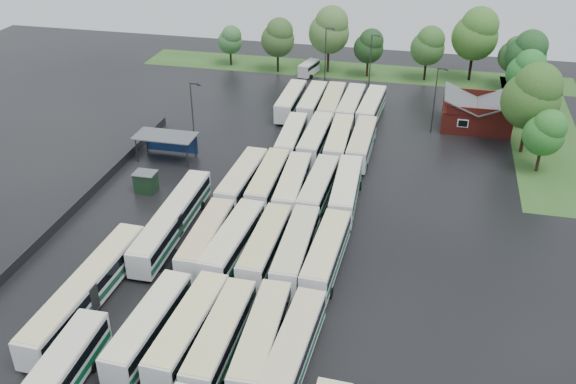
# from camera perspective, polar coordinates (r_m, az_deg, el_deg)

# --- Properties ---
(ground) EXTENTS (160.00, 160.00, 0.00)m
(ground) POSITION_cam_1_polar(r_m,az_deg,el_deg) (66.50, -4.06, -6.61)
(ground) COLOR black
(ground) RESTS_ON ground
(brick_building) EXTENTS (10.07, 8.60, 5.39)m
(brick_building) POSITION_cam_1_polar(r_m,az_deg,el_deg) (101.37, 16.39, 6.57)
(brick_building) COLOR maroon
(brick_building) RESTS_ON ground
(wash_shed) EXTENTS (8.20, 4.20, 3.58)m
(wash_shed) POSITION_cam_1_polar(r_m,az_deg,el_deg) (88.44, -10.74, 4.73)
(wash_shed) COLOR #2D2D30
(wash_shed) RESTS_ON ground
(utility_hut) EXTENTS (2.70, 2.20, 2.62)m
(utility_hut) POSITION_cam_1_polar(r_m,az_deg,el_deg) (81.13, -12.52, 0.89)
(utility_hut) COLOR black
(utility_hut) RESTS_ON ground
(grass_strip_north) EXTENTS (80.00, 10.00, 0.01)m
(grass_strip_north) POSITION_cam_1_polar(r_m,az_deg,el_deg) (123.35, 5.68, 10.67)
(grass_strip_north) COLOR #2E571F
(grass_strip_north) RESTS_ON ground
(grass_strip_east) EXTENTS (10.00, 50.00, 0.01)m
(grass_strip_east) POSITION_cam_1_polar(r_m,az_deg,el_deg) (103.28, 21.77, 4.93)
(grass_strip_east) COLOR #2E571F
(grass_strip_east) RESTS_ON ground
(west_fence) EXTENTS (0.10, 50.00, 1.20)m
(west_fence) POSITION_cam_1_polar(r_m,az_deg,el_deg) (80.62, -17.67, -0.63)
(west_fence) COLOR #2D2D30
(west_fence) RESTS_ON ground
(bus_r1c0) EXTENTS (3.24, 12.53, 3.45)m
(bus_r1c0) POSITION_cam_1_polar(r_m,az_deg,el_deg) (57.47, -12.23, -11.58)
(bus_r1c0) COLOR silver
(bus_r1c0) RESTS_ON ground
(bus_r1c1) EXTENTS (3.25, 12.82, 3.54)m
(bus_r1c1) POSITION_cam_1_polar(r_m,az_deg,el_deg) (56.49, -8.82, -11.96)
(bus_r1c1) COLOR silver
(bus_r1c1) RESTS_ON ground
(bus_r1c2) EXTENTS (2.74, 12.57, 3.50)m
(bus_r1c2) POSITION_cam_1_polar(r_m,az_deg,el_deg) (55.46, -5.98, -12.69)
(bus_r1c2) COLOR silver
(bus_r1c2) RESTS_ON ground
(bus_r1c3) EXTENTS (3.12, 12.73, 3.52)m
(bus_r1c3) POSITION_cam_1_polar(r_m,az_deg,el_deg) (54.97, -2.36, -12.96)
(bus_r1c3) COLOR silver
(bus_r1c3) RESTS_ON ground
(bus_r1c4) EXTENTS (3.14, 12.44, 3.43)m
(bus_r1c4) POSITION_cam_1_polar(r_m,az_deg,el_deg) (54.31, 0.55, -13.63)
(bus_r1c4) COLOR silver
(bus_r1c4) RESTS_ON ground
(bus_r2c0) EXTENTS (2.87, 12.42, 3.44)m
(bus_r2c0) POSITION_cam_1_polar(r_m,az_deg,el_deg) (67.66, -7.27, -4.16)
(bus_r2c0) COLOR silver
(bus_r2c0) RESTS_ON ground
(bus_r2c1) EXTENTS (3.39, 13.02, 3.59)m
(bus_r2c1) POSITION_cam_1_polar(r_m,az_deg,el_deg) (66.74, -4.90, -4.44)
(bus_r2c1) COLOR silver
(bus_r2c1) RESTS_ON ground
(bus_r2c2) EXTENTS (2.74, 12.62, 3.51)m
(bus_r2c2) POSITION_cam_1_polar(r_m,az_deg,el_deg) (65.98, -2.04, -4.82)
(bus_r2c2) COLOR silver
(bus_r2c2) RESTS_ON ground
(bus_r2c3) EXTENTS (3.03, 12.97, 3.60)m
(bus_r2c3) POSITION_cam_1_polar(r_m,az_deg,el_deg) (65.35, 0.70, -5.13)
(bus_r2c3) COLOR silver
(bus_r2c3) RESTS_ON ground
(bus_r2c4) EXTENTS (3.12, 12.99, 3.59)m
(bus_r2c4) POSITION_cam_1_polar(r_m,az_deg,el_deg) (64.78, 3.43, -5.53)
(bus_r2c4) COLOR silver
(bus_r2c4) RESTS_ON ground
(bus_r3c0) EXTENTS (3.07, 12.83, 3.55)m
(bus_r3c0) POSITION_cam_1_polar(r_m,az_deg,el_deg) (78.48, -4.07, 1.08)
(bus_r3c0) COLOR silver
(bus_r3c0) RESTS_ON ground
(bus_r3c1) EXTENTS (2.91, 12.72, 3.53)m
(bus_r3c1) POSITION_cam_1_polar(r_m,az_deg,el_deg) (78.09, -1.77, 0.98)
(bus_r3c1) COLOR silver
(bus_r3c1) RESTS_ON ground
(bus_r3c2) EXTENTS (3.32, 12.85, 3.54)m
(bus_r3c2) POSITION_cam_1_polar(r_m,az_deg,el_deg) (76.99, 0.42, 0.57)
(bus_r3c2) COLOR silver
(bus_r3c2) RESTS_ON ground
(bus_r3c3) EXTENTS (2.97, 12.62, 3.50)m
(bus_r3c3) POSITION_cam_1_polar(r_m,az_deg,el_deg) (76.62, 2.72, 0.36)
(bus_r3c3) COLOR silver
(bus_r3c3) RESTS_ON ground
(bus_r3c4) EXTENTS (3.29, 13.02, 3.60)m
(bus_r3c4) POSITION_cam_1_polar(r_m,az_deg,el_deg) (76.30, 5.17, 0.18)
(bus_r3c4) COLOR silver
(bus_r3c4) RESTS_ON ground
(bus_r4c1) EXTENTS (3.15, 12.40, 3.42)m
(bus_r4c1) POSITION_cam_1_polar(r_m,az_deg,el_deg) (89.49, 0.31, 4.79)
(bus_r4c1) COLOR silver
(bus_r4c1) RESTS_ON ground
(bus_r4c2) EXTENTS (2.81, 12.92, 3.59)m
(bus_r4c2) POSITION_cam_1_polar(r_m,az_deg,el_deg) (89.11, 2.46, 4.72)
(bus_r4c2) COLOR silver
(bus_r4c2) RESTS_ON ground
(bus_r4c3) EXTENTS (3.15, 12.90, 3.57)m
(bus_r4c3) POSITION_cam_1_polar(r_m,az_deg,el_deg) (88.62, 4.54, 4.50)
(bus_r4c3) COLOR silver
(bus_r4c3) RESTS_ON ground
(bus_r4c4) EXTENTS (2.77, 12.76, 3.55)m
(bus_r4c4) POSITION_cam_1_polar(r_m,az_deg,el_deg) (88.44, 6.57, 4.33)
(bus_r4c4) COLOR silver
(bus_r4c4) RESTS_ON ground
(bus_r5c0) EXTENTS (2.77, 12.45, 3.46)m
(bus_r5c0) POSITION_cam_1_polar(r_m,az_deg,el_deg) (102.66, 0.25, 8.09)
(bus_r5c0) COLOR silver
(bus_r5c0) RESTS_ON ground
(bus_r5c1) EXTENTS (2.71, 12.45, 3.46)m
(bus_r5c1) POSITION_cam_1_polar(r_m,az_deg,el_deg) (102.11, 2.17, 7.95)
(bus_r5c1) COLOR silver
(bus_r5c1) RESTS_ON ground
(bus_r5c2) EXTENTS (3.03, 13.01, 3.61)m
(bus_r5c2) POSITION_cam_1_polar(r_m,az_deg,el_deg) (101.23, 3.90, 7.76)
(bus_r5c2) COLOR silver
(bus_r5c2) RESTS_ON ground
(bus_r5c3) EXTENTS (2.99, 12.89, 3.57)m
(bus_r5c3) POSITION_cam_1_polar(r_m,az_deg,el_deg) (100.91, 5.62, 7.60)
(bus_r5c3) COLOR silver
(bus_r5c3) RESTS_ON ground
(bus_r5c4) EXTENTS (3.33, 12.81, 3.53)m
(bus_r5c4) POSITION_cam_1_polar(r_m,az_deg,el_deg) (100.73, 7.40, 7.44)
(bus_r5c4) COLOR silver
(bus_r5c4) RESTS_ON ground
(artic_bus_west_b) EXTENTS (2.85, 18.53, 3.43)m
(artic_bus_west_b) POSITION_cam_1_polar(r_m,az_deg,el_deg) (71.45, -10.23, -2.45)
(artic_bus_west_b) COLOR silver
(artic_bus_west_b) RESTS_ON ground
(artic_bus_west_c) EXTENTS (3.22, 18.93, 3.50)m
(artic_bus_west_c) POSITION_cam_1_polar(r_m,az_deg,el_deg) (62.86, -17.44, -8.31)
(artic_bus_west_c) COLOR silver
(artic_bus_west_c) RESTS_ON ground
(minibus) EXTENTS (3.21, 5.80, 2.40)m
(minibus) POSITION_cam_1_polar(r_m,az_deg,el_deg) (120.16, 1.87, 10.96)
(minibus) COLOR silver
(minibus) RESTS_ON ground
(tree_north_0) EXTENTS (4.64, 4.64, 7.68)m
(tree_north_0) POSITION_cam_1_polar(r_m,az_deg,el_deg) (125.20, -5.13, 13.34)
(tree_north_0) COLOR black
(tree_north_0) RESTS_ON ground
(tree_north_1) EXTENTS (6.14, 6.14, 10.17)m
(tree_north_1) POSITION_cam_1_polar(r_m,az_deg,el_deg) (120.35, -0.87, 13.60)
(tree_north_1) COLOR black
(tree_north_1) RESTS_ON ground
(tree_north_2) EXTENTS (7.45, 7.45, 12.33)m
(tree_north_2) POSITION_cam_1_polar(r_m,az_deg,el_deg) (120.27, 3.74, 14.22)
(tree_north_2) COLOR #312116
(tree_north_2) RESTS_ON ground
(tree_north_3) EXTENTS (5.38, 5.38, 8.90)m
(tree_north_3) POSITION_cam_1_polar(r_m,az_deg,el_deg) (118.91, 7.26, 12.77)
(tree_north_3) COLOR black
(tree_north_3) RESTS_ON ground
(tree_north_4) EXTENTS (6.00, 6.00, 9.93)m
(tree_north_4) POSITION_cam_1_polar(r_m,az_deg,el_deg) (118.44, 12.39, 12.61)
(tree_north_4) COLOR black
(tree_north_4) RESTS_ON ground
(tree_north_5) EXTENTS (8.02, 8.02, 13.28)m
(tree_north_5) POSITION_cam_1_polar(r_m,az_deg,el_deg) (119.82, 16.41, 13.38)
(tree_north_5) COLOR black
(tree_north_5) RESTS_ON ground
(tree_north_6) EXTENTS (5.48, 5.48, 9.08)m
(tree_north_6) POSITION_cam_1_polar(r_m,az_deg,el_deg) (119.41, 19.56, 11.48)
(tree_north_6) COLOR black
(tree_north_6) RESTS_ON ground
(tree_east_0) EXTENTS (5.29, 5.29, 8.76)m
(tree_east_0) POSITION_cam_1_polar(r_m,az_deg,el_deg) (88.47, 21.94, 4.95)
(tree_east_0) COLOR black
(tree_east_0) RESTS_ON ground
(tree_east_1) EXTENTS (7.84, 7.84, 12.98)m
(tree_east_1) POSITION_cam_1_polar(r_m,az_deg,el_deg) (92.53, 20.95, 8.00)
(tree_east_1) COLOR black
(tree_east_1) RESTS_ON ground
(tree_east_2) EXTENTS (5.15, 5.12, 8.48)m
(tree_east_2) POSITION_cam_1_polar(r_m,az_deg,el_deg) (102.91, 20.63, 8.36)
(tree_east_2) COLOR black
(tree_east_2) RESTS_ON ground
(tree_east_3) EXTENTS (6.01, 6.01, 9.95)m
(tree_east_3) POSITION_cam_1_polar(r_m,az_deg,el_deg) (109.04, 20.48, 10.04)
(tree_east_3) COLOR black
(tree_east_3) RESTS_ON ground
(tree_east_4) EXTENTS (6.70, 6.70, 11.10)m
(tree_east_4) POSITION_cam_1_polar(r_m,az_deg,el_deg) (116.11, 20.52, 11.51)
(tree_east_4) COLOR #382418
(tree_east_4) RESTS_ON ground
(lamp_post_ne) EXTENTS (1.54, 0.30, 9.99)m
(lamp_post_ne) POSITION_cam_1_polar(r_m,az_deg,el_deg) (96.18, 13.01, 8.33)
(lamp_post_ne) COLOR #2D2D30
(lamp_post_ne) RESTS_ON ground
(lamp_post_nw) EXTENTS (1.60, 0.31, 10.38)m
(lamp_post_nw) POSITION_cam_1_polar(r_m,az_deg,el_deg) (87.81, -8.41, 6.92)
(lamp_post_nw) COLOR #2D2D30
(lamp_post_nw) RESTS_ON ground
(lamp_post_back_w) EXTENTS (1.68, 0.33, 10.89)m
(lamp_post_back_w) POSITION_cam_1_polar(r_m,az_deg,el_deg) (111.24, 3.42, 12.12)
(lamp_post_back_w) COLOR #2D2D30
(lamp_post_back_w) RESTS_ON ground
(lamp_post_back_e) EXTENTS (1.57, 0.30, 10.17)m
(lamp_post_back_e) POSITION_cam_1_polar(r_m,az_deg,el_deg) (110.41, 7.41, 11.57)
(lamp_post_back_e) COLOR #2D2D30
(lamp_post_back_e) RESTS_ON ground
(puddle_2) EXTENTS (4.87, 4.87, 0.01)m
(puddle_2) POSITION_cam_1_polar(r_m,az_deg,el_deg) (68.64, -11.35, -5.91)
(puddle_2) COLOR black
(puddle_2) RESTS_ON ground
(puddle_3) EXTENTS (4.27, 4.27, 0.01)m
(puddle_3) POSITION_cam_1_polar(r_m,az_deg,el_deg) (63.77, -2.68, -8.34)
(puddle_3) COLOR black
(puddle_3) RESTS_ON ground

